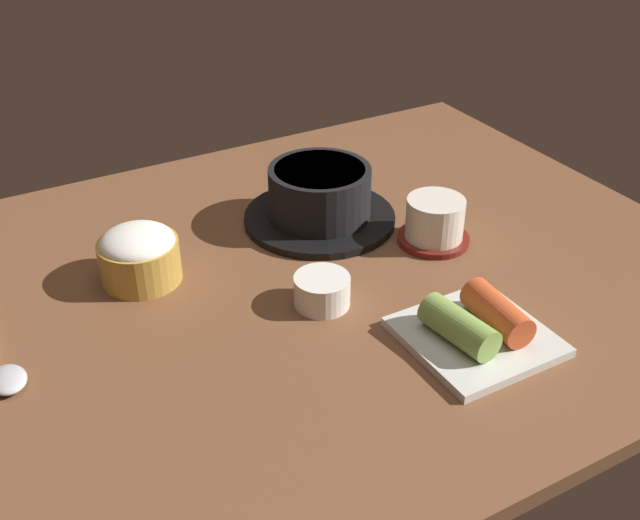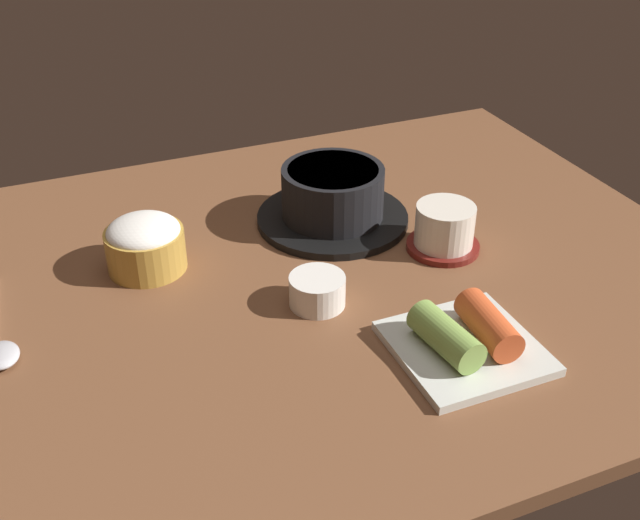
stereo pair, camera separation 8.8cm
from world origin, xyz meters
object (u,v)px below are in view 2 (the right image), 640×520
at_px(rice_bowl, 145,243).
at_px(tea_cup_with_saucer, 444,228).
at_px(banchan_cup_center, 318,290).
at_px(kimchi_plate, 466,339).
at_px(stone_pot, 333,198).

bearing_deg(rice_bowl, tea_cup_with_saucer, -15.79).
distance_m(rice_bowl, banchan_cup_center, 0.22).
bearing_deg(tea_cup_with_saucer, rice_bowl, 164.21).
height_order(rice_bowl, tea_cup_with_saucer, rice_bowl).
bearing_deg(kimchi_plate, stone_pot, 93.18).
bearing_deg(banchan_cup_center, stone_pot, 61.58).
height_order(banchan_cup_center, kimchi_plate, kimchi_plate).
relative_size(tea_cup_with_saucer, kimchi_plate, 0.64).
relative_size(rice_bowl, tea_cup_with_saucer, 1.03).
xyz_separation_m(rice_bowl, kimchi_plate, (0.27, -0.28, -0.02)).
bearing_deg(banchan_cup_center, tea_cup_with_saucer, 14.53).
relative_size(stone_pot, rice_bowl, 2.13).
relative_size(stone_pot, banchan_cup_center, 3.17).
height_order(tea_cup_with_saucer, kimchi_plate, tea_cup_with_saucer).
distance_m(rice_bowl, kimchi_plate, 0.39).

